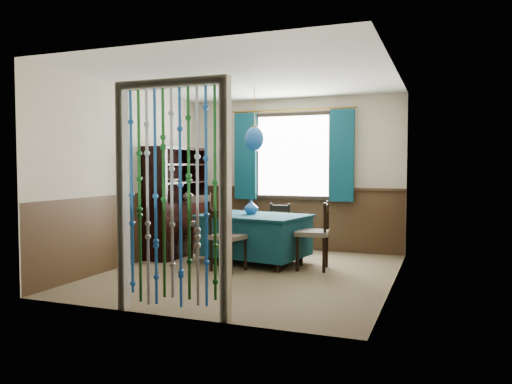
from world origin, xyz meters
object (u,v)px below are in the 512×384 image
at_px(chair_near, 227,237).
at_px(chair_left, 208,224).
at_px(sideboard, 176,217).
at_px(vase_table, 251,208).
at_px(chair_right, 315,233).
at_px(pendant_lamp, 254,139).
at_px(vase_sideboard, 188,194).
at_px(dining_table, 254,235).
at_px(chair_far, 276,228).
at_px(bowl_shelf, 172,180).

height_order(chair_near, chair_left, chair_left).
bearing_deg(sideboard, chair_near, -31.15).
bearing_deg(vase_table, chair_right, -9.02).
bearing_deg(chair_left, chair_right, 99.36).
bearing_deg(pendant_lamp, vase_sideboard, 159.82).
relative_size(dining_table, chair_near, 1.91).
bearing_deg(sideboard, chair_right, -4.81).
distance_m(dining_table, chair_far, 0.67).
xyz_separation_m(chair_left, bowl_shelf, (-0.51, -0.19, 0.66)).
distance_m(chair_right, bowl_shelf, 2.33).
bearing_deg(bowl_shelf, chair_far, 25.73).
relative_size(dining_table, vase_sideboard, 8.23).
xyz_separation_m(chair_right, vase_sideboard, (-2.23, 0.58, 0.45)).
bearing_deg(bowl_shelf, dining_table, 1.09).
height_order(dining_table, vase_sideboard, vase_sideboard).
height_order(chair_far, bowl_shelf, bowl_shelf).
bearing_deg(chair_left, vase_sideboard, -104.41).
height_order(chair_near, sideboard, sideboard).
relative_size(dining_table, sideboard, 0.96).
bearing_deg(chair_near, vase_table, 98.29).
distance_m(pendant_lamp, vase_sideboard, 1.64).
bearing_deg(chair_left, chair_near, 58.06).
relative_size(pendant_lamp, vase_table, 4.69).
bearing_deg(bowl_shelf, pendant_lamp, 1.09).
bearing_deg(chair_near, sideboard, 160.64).
bearing_deg(chair_right, sideboard, 75.00).
xyz_separation_m(chair_right, bowl_shelf, (-2.23, 0.07, 0.69)).
bearing_deg(vase_table, vase_sideboard, 161.17).
bearing_deg(chair_far, vase_table, 86.00).
bearing_deg(vase_sideboard, vase_table, -18.83).
height_order(chair_right, vase_sideboard, vase_sideboard).
bearing_deg(sideboard, vase_table, -3.62).
relative_size(chair_far, bowl_shelf, 3.77).
xyz_separation_m(chair_near, vase_sideboard, (-1.18, 1.11, 0.49)).
xyz_separation_m(pendant_lamp, vase_table, (-0.07, 0.06, -0.98)).
height_order(dining_table, pendant_lamp, pendant_lamp).
bearing_deg(dining_table, bowl_shelf, -168.75).
height_order(pendant_lamp, vase_table, pendant_lamp).
bearing_deg(chair_far, vase_sideboard, 18.72).
xyz_separation_m(dining_table, vase_table, (-0.07, 0.06, 0.38)).
bearing_deg(dining_table, chair_far, 91.93).
bearing_deg(pendant_lamp, sideboard, 171.63).
distance_m(sideboard, bowl_shelf, 0.63).
bearing_deg(vase_sideboard, chair_right, -14.64).
distance_m(sideboard, pendant_lamp, 1.84).
xyz_separation_m(chair_left, vase_sideboard, (-0.51, 0.33, 0.42)).
height_order(dining_table, vase_table, vase_table).
distance_m(bowl_shelf, vase_sideboard, 0.56).
bearing_deg(chair_far, bowl_shelf, 37.53).
height_order(dining_table, chair_left, chair_left).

